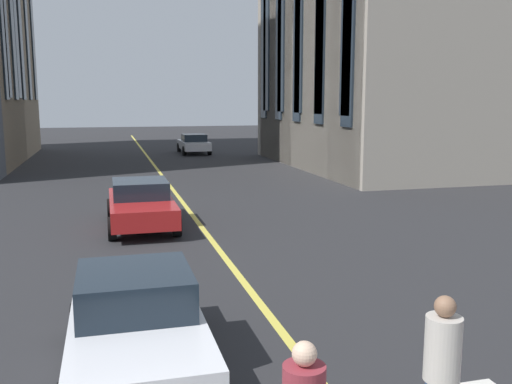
% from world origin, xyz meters
% --- Properties ---
extents(lane_centre_line, '(80.00, 0.16, 0.01)m').
position_xyz_m(lane_centre_line, '(20.00, 0.00, 0.00)').
color(lane_centre_line, '#D8C64C').
rests_on(lane_centre_line, ground_plane).
extents(car_white_trailing, '(3.90, 1.89, 1.40)m').
position_xyz_m(car_white_trailing, '(6.15, 2.33, 0.70)').
color(car_white_trailing, silver).
rests_on(car_white_trailing, ground_plane).
extents(car_red_parked_a, '(4.40, 1.95, 1.37)m').
position_xyz_m(car_red_parked_a, '(15.32, 1.71, 0.70)').
color(car_red_parked_a, '#B21E1E').
rests_on(car_red_parked_a, ground_plane).
extents(car_white_mid, '(4.40, 1.95, 1.37)m').
position_xyz_m(car_white_mid, '(38.02, -3.33, 0.70)').
color(car_white_mid, silver).
rests_on(car_white_mid, ground_plane).
extents(pedestrian_companion, '(0.38, 0.38, 1.74)m').
position_xyz_m(pedestrian_companion, '(3.46, -0.67, 0.87)').
color(pedestrian_companion, '#2D4C7F').
rests_on(pedestrian_companion, ground_plane).
extents(building_right_far, '(16.52, 13.24, 18.34)m').
position_xyz_m(building_right_far, '(27.88, -14.06, 9.17)').
color(building_right_far, '#A89E8E').
rests_on(building_right_far, ground_plane).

